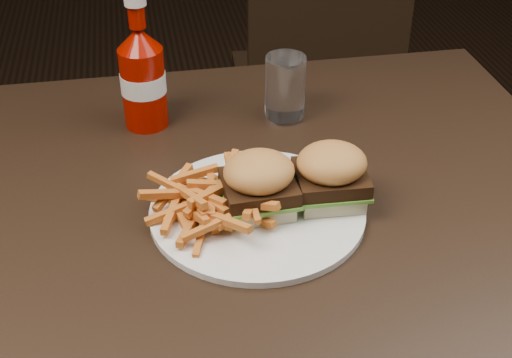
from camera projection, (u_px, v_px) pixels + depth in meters
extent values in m
cube|color=black|center=(170.00, 216.00, 0.97)|extent=(1.20, 0.80, 0.04)
cube|color=black|center=(311.00, 85.00, 1.94)|extent=(0.43, 0.43, 0.04)
cylinder|color=white|center=(257.00, 211.00, 0.94)|extent=(0.28, 0.28, 0.01)
cube|color=beige|center=(259.00, 202.00, 0.93)|extent=(0.09, 0.08, 0.02)
cube|color=beige|center=(330.00, 193.00, 0.95)|extent=(0.09, 0.08, 0.02)
cylinder|color=#8C0A00|center=(144.00, 90.00, 1.10)|extent=(0.09, 0.09, 0.14)
cylinder|color=white|center=(285.00, 86.00, 1.12)|extent=(0.08, 0.08, 0.10)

